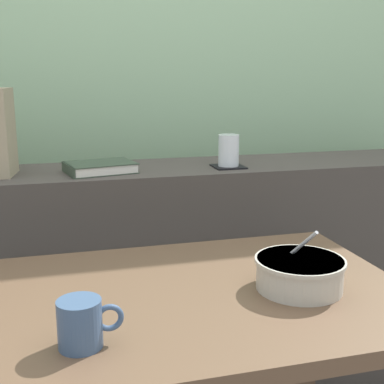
# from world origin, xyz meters

# --- Properties ---
(outdoor_backdrop) EXTENTS (4.80, 0.08, 2.80)m
(outdoor_backdrop) POSITION_xyz_m (0.00, 1.11, 1.40)
(outdoor_backdrop) COLOR #9EC699
(outdoor_backdrop) RESTS_ON ground
(dark_console_ledge) EXTENTS (2.80, 0.35, 0.85)m
(dark_console_ledge) POSITION_xyz_m (0.00, 0.55, 0.42)
(dark_console_ledge) COLOR #423D38
(dark_console_ledge) RESTS_ON ground
(breakfast_table) EXTENTS (0.98, 0.64, 0.69)m
(breakfast_table) POSITION_xyz_m (-0.10, -0.10, 0.57)
(breakfast_table) COLOR brown
(breakfast_table) RESTS_ON ground
(coaster_square) EXTENTS (0.10, 0.10, 0.00)m
(coaster_square) POSITION_xyz_m (0.20, 0.48, 0.85)
(coaster_square) COLOR black
(coaster_square) RESTS_ON dark_console_ledge
(juice_glass) EXTENTS (0.07, 0.07, 0.10)m
(juice_glass) POSITION_xyz_m (0.20, 0.48, 0.90)
(juice_glass) COLOR white
(juice_glass) RESTS_ON coaster_square
(closed_book) EXTENTS (0.23, 0.19, 0.03)m
(closed_book) POSITION_xyz_m (-0.21, 0.50, 0.86)
(closed_book) COLOR #334233
(closed_book) RESTS_ON dark_console_ledge
(soup_bowl) EXTENTS (0.19, 0.19, 0.14)m
(soup_bowl) POSITION_xyz_m (0.15, -0.15, 0.72)
(soup_bowl) COLOR #BCB7A8
(soup_bowl) RESTS_ON breakfast_table
(ceramic_mug) EXTENTS (0.11, 0.08, 0.08)m
(ceramic_mug) POSITION_xyz_m (-0.32, -0.27, 0.73)
(ceramic_mug) COLOR #3D567A
(ceramic_mug) RESTS_ON breakfast_table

